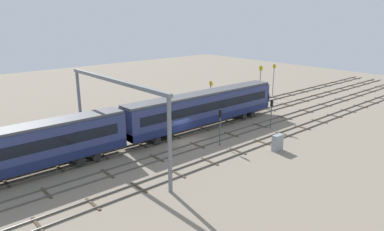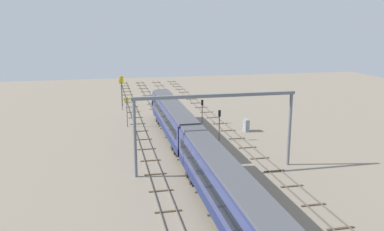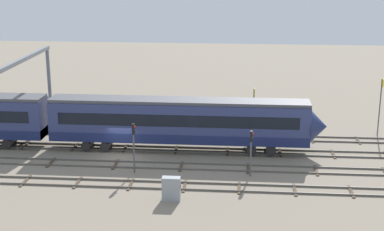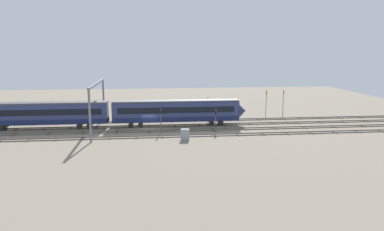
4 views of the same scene
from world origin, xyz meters
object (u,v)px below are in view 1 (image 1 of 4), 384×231
speed_sign_near_foreground (274,76)px  relay_cabinet (277,143)px  overhead_gantry (115,101)px  signal_light_trackside_departure (220,122)px  signal_light_trackside_approach (271,110)px  speed_sign_far_trackside (260,77)px  train (7,155)px  speed_sign_mid_trackside (211,92)px

speed_sign_near_foreground → relay_cabinet: size_ratio=3.22×
overhead_gantry → signal_light_trackside_departure: bearing=-18.3°
signal_light_trackside_approach → relay_cabinet: size_ratio=2.13×
speed_sign_far_trackside → overhead_gantry: bearing=-165.8°
train → signal_light_trackside_departure: 21.92m
signal_light_trackside_departure → relay_cabinet: signal_light_trackside_departure is taller
speed_sign_mid_trackside → speed_sign_far_trackside: 12.67m
speed_sign_near_foreground → speed_sign_mid_trackside: speed_sign_near_foreground is taller
speed_sign_near_foreground → speed_sign_mid_trackside: size_ratio=1.25×
speed_sign_mid_trackside → speed_sign_far_trackside: size_ratio=0.80×
speed_sign_mid_trackside → signal_light_trackside_departure: speed_sign_mid_trackside is taller
train → speed_sign_mid_trackside: train is taller
signal_light_trackside_approach → relay_cabinet: bearing=-138.0°
speed_sign_far_trackside → signal_light_trackside_departure: 25.97m
train → speed_sign_far_trackside: size_ratio=12.67×
speed_sign_far_trackside → relay_cabinet: bearing=-137.2°
overhead_gantry → signal_light_trackside_departure: size_ratio=4.19×
signal_light_trackside_approach → relay_cabinet: signal_light_trackside_approach is taller
relay_cabinet → signal_light_trackside_departure: bearing=125.2°
speed_sign_mid_trackside → train: bearing=-169.0°
speed_sign_near_foreground → train: bearing=-172.7°
overhead_gantry → speed_sign_far_trackside: (34.04, 8.63, -2.70)m
signal_light_trackside_approach → signal_light_trackside_departure: 9.76m
speed_sign_far_trackside → speed_sign_near_foreground: bearing=-3.6°
overhead_gantry → signal_light_trackside_approach: overhead_gantry is taller
signal_light_trackside_approach → signal_light_trackside_departure: bearing=-179.6°
overhead_gantry → speed_sign_near_foreground: (37.71, 8.40, -2.84)m
overhead_gantry → speed_sign_mid_trackside: size_ratio=3.82×
overhead_gantry → relay_cabinet: overhead_gantry is taller
speed_sign_far_trackside → signal_light_trackside_departure: (-22.84, -12.34, -0.96)m
signal_light_trackside_approach → speed_sign_near_foreground: bearing=35.7°
speed_sign_mid_trackside → signal_light_trackside_approach: bearing=-92.1°
signal_light_trackside_departure → relay_cabinet: size_ratio=2.35×
train → speed_sign_near_foreground: bearing=7.3°
signal_light_trackside_approach → speed_sign_far_trackside: bearing=43.2°
speed_sign_mid_trackside → signal_light_trackside_departure: size_ratio=1.10×
speed_sign_far_trackside → signal_light_trackside_departure: size_ratio=1.37×
overhead_gantry → signal_light_trackside_departure: (11.20, -3.71, -3.67)m
train → relay_cabinet: (24.84, -11.36, -1.74)m
signal_light_trackside_approach → relay_cabinet: 8.24m
overhead_gantry → signal_light_trackside_departure: overhead_gantry is taller
signal_light_trackside_departure → relay_cabinet: bearing=-54.8°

